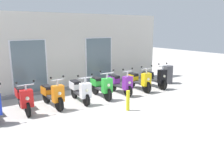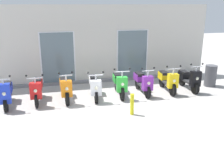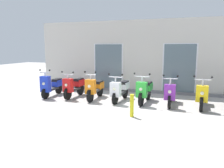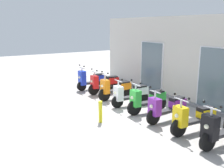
{
  "view_description": "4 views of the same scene",
  "coord_description": "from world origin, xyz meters",
  "px_view_note": "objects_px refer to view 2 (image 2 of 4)",
  "views": [
    {
      "loc": [
        -4.55,
        -6.63,
        2.79
      ],
      "look_at": [
        0.53,
        0.62,
        0.69
      ],
      "focal_mm": 38.8,
      "sensor_mm": 36.0,
      "label": 1
    },
    {
      "loc": [
        -2.04,
        -7.63,
        3.39
      ],
      "look_at": [
        0.01,
        0.53,
        0.74
      ],
      "focal_mm": 40.82,
      "sensor_mm": 36.0,
      "label": 2
    },
    {
      "loc": [
        1.84,
        -6.85,
        2.09
      ],
      "look_at": [
        -0.69,
        0.9,
        0.74
      ],
      "focal_mm": 35.05,
      "sensor_mm": 36.0,
      "label": 3
    },
    {
      "loc": [
        7.01,
        -4.22,
        3.0
      ],
      "look_at": [
        -0.69,
        0.62,
        0.9
      ],
      "focal_mm": 40.57,
      "sensor_mm": 36.0,
      "label": 4
    }
  ],
  "objects_px": {
    "scooter_green": "(119,83)",
    "scooter_red": "(37,89)",
    "scooter_orange": "(65,88)",
    "scooter_white": "(94,86)",
    "curb_bollard": "(132,104)",
    "scooter_blue": "(6,93)",
    "scooter_purple": "(143,82)",
    "scooter_black": "(189,79)",
    "trash_bin": "(210,76)",
    "scooter_yellow": "(167,80)"
  },
  "relations": [
    {
      "from": "scooter_orange",
      "to": "trash_bin",
      "type": "distance_m",
      "value": 6.18
    },
    {
      "from": "scooter_purple",
      "to": "scooter_black",
      "type": "distance_m",
      "value": 2.01
    },
    {
      "from": "scooter_blue",
      "to": "scooter_orange",
      "type": "bearing_deg",
      "value": 2.94
    },
    {
      "from": "scooter_red",
      "to": "scooter_orange",
      "type": "bearing_deg",
      "value": -1.68
    },
    {
      "from": "scooter_red",
      "to": "scooter_purple",
      "type": "bearing_deg",
      "value": -0.37
    },
    {
      "from": "scooter_blue",
      "to": "scooter_white",
      "type": "distance_m",
      "value": 3.08
    },
    {
      "from": "scooter_purple",
      "to": "curb_bollard",
      "type": "relative_size",
      "value": 2.3
    },
    {
      "from": "scooter_red",
      "to": "curb_bollard",
      "type": "xyz_separation_m",
      "value": [
        2.94,
        -1.86,
        -0.14
      ]
    },
    {
      "from": "scooter_blue",
      "to": "scooter_red",
      "type": "distance_m",
      "value": 1.02
    },
    {
      "from": "scooter_orange",
      "to": "scooter_yellow",
      "type": "bearing_deg",
      "value": 0.26
    },
    {
      "from": "scooter_blue",
      "to": "scooter_red",
      "type": "relative_size",
      "value": 1.0
    },
    {
      "from": "scooter_orange",
      "to": "scooter_green",
      "type": "xyz_separation_m",
      "value": [
        2.05,
        -0.01,
        0.03
      ]
    },
    {
      "from": "scooter_orange",
      "to": "scooter_white",
      "type": "distance_m",
      "value": 1.08
    },
    {
      "from": "scooter_orange",
      "to": "curb_bollard",
      "type": "distance_m",
      "value": 2.68
    },
    {
      "from": "scooter_white",
      "to": "scooter_black",
      "type": "bearing_deg",
      "value": 0.05
    },
    {
      "from": "scooter_orange",
      "to": "trash_bin",
      "type": "height_order",
      "value": "scooter_orange"
    },
    {
      "from": "scooter_yellow",
      "to": "trash_bin",
      "type": "distance_m",
      "value": 2.12
    },
    {
      "from": "scooter_white",
      "to": "curb_bollard",
      "type": "distance_m",
      "value": 2.01
    },
    {
      "from": "scooter_black",
      "to": "scooter_red",
      "type": "bearing_deg",
      "value": 179.53
    },
    {
      "from": "scooter_blue",
      "to": "scooter_red",
      "type": "xyz_separation_m",
      "value": [
        1.02,
        0.13,
        0.01
      ]
    },
    {
      "from": "scooter_blue",
      "to": "scooter_black",
      "type": "xyz_separation_m",
      "value": [
        7.01,
        0.08,
        -0.02
      ]
    },
    {
      "from": "scooter_red",
      "to": "scooter_purple",
      "type": "relative_size",
      "value": 0.97
    },
    {
      "from": "scooter_red",
      "to": "scooter_black",
      "type": "xyz_separation_m",
      "value": [
        6.0,
        -0.05,
        -0.03
      ]
    },
    {
      "from": "scooter_black",
      "to": "scooter_white",
      "type": "bearing_deg",
      "value": -179.95
    },
    {
      "from": "scooter_red",
      "to": "scooter_white",
      "type": "distance_m",
      "value": 2.06
    },
    {
      "from": "scooter_white",
      "to": "scooter_black",
      "type": "distance_m",
      "value": 3.93
    },
    {
      "from": "scooter_blue",
      "to": "curb_bollard",
      "type": "height_order",
      "value": "scooter_blue"
    },
    {
      "from": "scooter_blue",
      "to": "curb_bollard",
      "type": "xyz_separation_m",
      "value": [
        3.96,
        -1.73,
        -0.13
      ]
    },
    {
      "from": "scooter_black",
      "to": "curb_bollard",
      "type": "distance_m",
      "value": 3.55
    },
    {
      "from": "scooter_orange",
      "to": "scooter_white",
      "type": "height_order",
      "value": "scooter_orange"
    },
    {
      "from": "scooter_white",
      "to": "scooter_yellow",
      "type": "bearing_deg",
      "value": 0.8
    },
    {
      "from": "scooter_red",
      "to": "scooter_purple",
      "type": "height_order",
      "value": "scooter_purple"
    },
    {
      "from": "scooter_orange",
      "to": "trash_bin",
      "type": "relative_size",
      "value": 1.81
    },
    {
      "from": "scooter_white",
      "to": "trash_bin",
      "type": "xyz_separation_m",
      "value": [
        5.1,
        0.24,
        -0.02
      ]
    },
    {
      "from": "scooter_green",
      "to": "scooter_orange",
      "type": "bearing_deg",
      "value": 179.84
    },
    {
      "from": "scooter_white",
      "to": "curb_bollard",
      "type": "xyz_separation_m",
      "value": [
        0.88,
        -1.81,
        -0.12
      ]
    },
    {
      "from": "scooter_green",
      "to": "trash_bin",
      "type": "height_order",
      "value": "scooter_green"
    },
    {
      "from": "scooter_green",
      "to": "curb_bollard",
      "type": "height_order",
      "value": "scooter_green"
    },
    {
      "from": "scooter_white",
      "to": "scooter_purple",
      "type": "distance_m",
      "value": 1.93
    },
    {
      "from": "scooter_purple",
      "to": "scooter_yellow",
      "type": "distance_m",
      "value": 1.06
    },
    {
      "from": "scooter_red",
      "to": "scooter_white",
      "type": "height_order",
      "value": "scooter_red"
    },
    {
      "from": "scooter_blue",
      "to": "trash_bin",
      "type": "relative_size",
      "value": 1.71
    },
    {
      "from": "scooter_purple",
      "to": "trash_bin",
      "type": "bearing_deg",
      "value": 3.82
    },
    {
      "from": "scooter_blue",
      "to": "scooter_black",
      "type": "relative_size",
      "value": 0.96
    },
    {
      "from": "scooter_purple",
      "to": "scooter_blue",
      "type": "bearing_deg",
      "value": -178.79
    },
    {
      "from": "scooter_green",
      "to": "scooter_red",
      "type": "bearing_deg",
      "value": 179.35
    },
    {
      "from": "scooter_red",
      "to": "trash_bin",
      "type": "bearing_deg",
      "value": 1.49
    },
    {
      "from": "scooter_orange",
      "to": "scooter_black",
      "type": "xyz_separation_m",
      "value": [
        5.01,
        -0.02,
        0.01
      ]
    },
    {
      "from": "scooter_black",
      "to": "curb_bollard",
      "type": "relative_size",
      "value": 2.31
    },
    {
      "from": "scooter_orange",
      "to": "scooter_red",
      "type": "bearing_deg",
      "value": 178.32
    }
  ]
}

